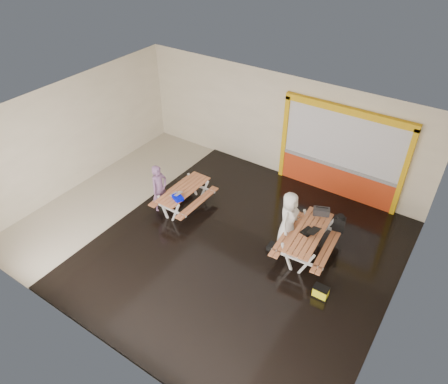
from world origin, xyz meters
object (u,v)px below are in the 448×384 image
Objects in this scene: person_left at (160,189)px; laptop_left at (176,194)px; laptop_right at (310,231)px; blue_pouch at (178,198)px; picnic_table_right at (308,237)px; picnic_table_left at (184,193)px; person_right at (289,218)px; dark_case at (275,248)px; fluke_bag at (321,292)px; backpack at (339,223)px; toolbox at (321,211)px.

person_left is 0.58m from laptop_left.
laptop_right is 3.84m from blue_pouch.
person_left is at bearing -170.87° from picnic_table_right.
picnic_table_left is 0.56m from blue_pouch.
laptop_right reaches higher than blue_pouch.
person_right reaches higher than dark_case.
person_left reaches higher than fluke_bag.
backpack is 1.36× the size of dark_case.
blue_pouch is 3.10m from dark_case.
picnic_table_right is 3.82m from blue_pouch.
toolbox is 2.31m from fluke_bag.
laptop_left is 0.67× the size of laptop_right.
blue_pouch is at bearing 174.90° from fluke_bag.
laptop_left is at bearing -86.48° from picnic_table_left.
laptop_right is at bearing -108.46° from person_right.
person_right is 3.32m from laptop_left.
backpack is at bearing 44.54° from dark_case.
person_left is 3.80m from dark_case.
picnic_table_left is at bearing 93.52° from person_right.
picnic_table_right is 0.87m from toolbox.
person_left reaches higher than picnic_table_left.
picnic_table_right is at bearing -88.17° from toolbox.
laptop_right is (4.50, 0.68, 0.08)m from person_left.
picnic_table_left is at bearing -176.05° from picnic_table_right.
toolbox is at bearing 59.59° from dark_case.
person_left reaches higher than dark_case.
backpack reaches higher than fluke_bag.
toolbox is (3.72, 1.58, 0.11)m from blue_pouch.
person_left reaches higher than laptop_right.
picnic_table_right is at bearing -77.30° from person_left.
person_right is 1.36m from backpack.
laptop_left is at bearing -175.14° from dark_case.
dark_case is (-0.73, -0.38, -0.49)m from picnic_table_right.
person_left is at bearing -174.85° from dark_case.
fluke_bag is (0.91, -1.17, -0.41)m from picnic_table_right.
person_left is at bearing -173.27° from laptop_left.
toolbox is at bearing 93.91° from laptop_right.
blue_pouch is (0.17, -0.48, 0.22)m from picnic_table_left.
laptop_right is at bearing -118.46° from backpack.
person_right is 3.21m from blue_pouch.
picnic_table_right is at bearing 128.02° from fluke_bag.
laptop_left is at bearing -159.11° from toolbox.
toolbox reaches higher than laptop_right.
picnic_table_right is at bearing -106.41° from person_right.
person_right reaches higher than picnic_table_left.
picnic_table_left is 4.85× the size of dark_case.
picnic_table_right is at bearing 27.42° from dark_case.
picnic_table_right is at bearing 133.84° from laptop_right.
toolbox reaches higher than fluke_bag.
backpack is 1.41× the size of fluke_bag.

